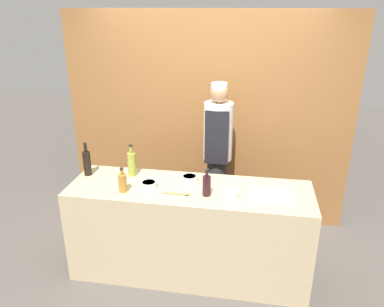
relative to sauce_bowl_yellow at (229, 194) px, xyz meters
The scene contains 13 objects.
ground_plane 1.00m from the sauce_bowl_yellow, 164.20° to the left, with size 14.00×14.00×0.00m, color #4C4742.
cabinet_wall 1.33m from the sauce_bowl_yellow, 106.26° to the left, with size 3.21×0.18×2.40m.
counter 0.61m from the sauce_bowl_yellow, 164.20° to the left, with size 2.19×0.67×0.90m.
sauce_bowl_yellow is the anchor object (origin of this frame).
sauce_bowl_white 0.46m from the sauce_bowl_yellow, 147.88° to the left, with size 0.15×0.15×0.05m.
sauce_bowl_purple 0.73m from the sauce_bowl_yellow, behind, with size 0.14×0.14×0.05m.
cutting_board 0.37m from the sauce_bowl_yellow, 11.83° to the left, with size 0.35×0.25×0.02m.
bottle_oil 1.00m from the sauce_bowl_yellow, 164.02° to the left, with size 0.08×0.08×0.32m.
bottle_wine 0.21m from the sauce_bowl_yellow, behind, with size 0.07×0.07×0.25m.
bottle_soy 1.40m from the sauce_bowl_yellow, behind, with size 0.07×0.07×0.33m.
bottle_vinegar 0.93m from the sauce_bowl_yellow, behind, with size 0.07×0.07×0.23m.
wooden_spoon 0.43m from the sauce_bowl_yellow, behind, with size 0.24×0.04×0.02m.
chef_center 0.88m from the sauce_bowl_yellow, 102.78° to the left, with size 0.30×0.30×1.71m.
Camera 1 is at (0.53, -2.96, 2.43)m, focal length 35.00 mm.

